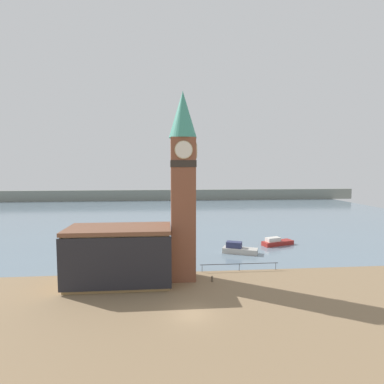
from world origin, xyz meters
name	(u,v)px	position (x,y,z in m)	size (l,w,h in m)	color
ground_plane	(192,314)	(0.00, 0.00, 0.00)	(160.00, 160.00, 0.00)	#846B4C
water	(173,212)	(0.00, 72.90, 0.00)	(160.00, 120.00, 0.00)	slate
far_shoreline	(171,195)	(0.00, 112.90, 2.50)	(180.00, 3.00, 5.00)	gray
pier_railing	(239,264)	(8.18, 12.65, 0.96)	(11.73, 0.08, 1.09)	#333338
clock_tower	(183,181)	(-0.30, 10.35, 13.51)	(3.73, 3.73, 25.40)	brown
pier_building	(120,255)	(-8.75, 9.25, 3.78)	(13.53, 6.93, 7.54)	#A88451
boat_near	(239,249)	(10.33, 21.81, 0.73)	(6.51, 4.36, 2.01)	#B7B2A8
boat_far	(277,242)	(19.20, 26.65, 0.60)	(6.73, 3.87, 1.62)	maroon
mooring_bollard_near	(212,278)	(3.49, 8.80, 0.43)	(0.28, 0.28, 0.78)	brown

